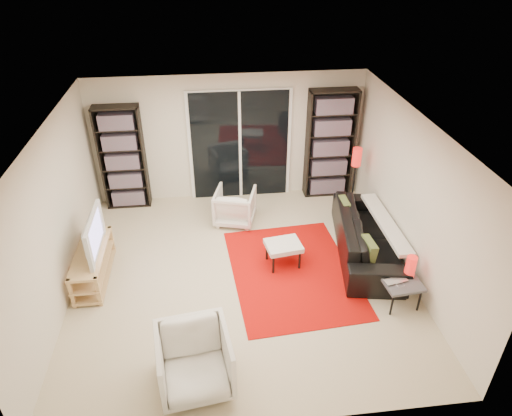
{
  "coord_description": "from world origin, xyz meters",
  "views": [
    {
      "loc": [
        -0.42,
        -5.41,
        4.55
      ],
      "look_at": [
        0.25,
        0.3,
        1.0
      ],
      "focal_mm": 32.0,
      "sensor_mm": 36.0,
      "label": 1
    }
  ],
  "objects_px": {
    "sofa": "(367,236)",
    "ottoman": "(283,247)",
    "armchair_front": "(195,361)",
    "armchair_back": "(235,206)",
    "floor_lamp": "(356,164)",
    "side_table": "(401,283)",
    "tv_stand": "(93,264)",
    "bookshelf_right": "(330,144)",
    "bookshelf_left": "(123,158)"
  },
  "relations": [
    {
      "from": "bookshelf_right",
      "to": "floor_lamp",
      "type": "relative_size",
      "value": 1.7
    },
    {
      "from": "sofa",
      "to": "armchair_front",
      "type": "relative_size",
      "value": 2.71
    },
    {
      "from": "bookshelf_left",
      "to": "sofa",
      "type": "xyz_separation_m",
      "value": [
        4.0,
        -2.0,
        -0.64
      ]
    },
    {
      "from": "side_table",
      "to": "floor_lamp",
      "type": "xyz_separation_m",
      "value": [
        0.09,
        2.56,
        0.57
      ]
    },
    {
      "from": "bookshelf_right",
      "to": "armchair_back",
      "type": "height_order",
      "value": "bookshelf_right"
    },
    {
      "from": "armchair_front",
      "to": "side_table",
      "type": "height_order",
      "value": "armchair_front"
    },
    {
      "from": "ottoman",
      "to": "sofa",
      "type": "bearing_deg",
      "value": 6.21
    },
    {
      "from": "bookshelf_right",
      "to": "ottoman",
      "type": "distance_m",
      "value": 2.58
    },
    {
      "from": "sofa",
      "to": "armchair_back",
      "type": "distance_m",
      "value": 2.36
    },
    {
      "from": "bookshelf_left",
      "to": "armchair_back",
      "type": "height_order",
      "value": "bookshelf_left"
    },
    {
      "from": "armchair_back",
      "to": "ottoman",
      "type": "distance_m",
      "value": 1.48
    },
    {
      "from": "armchair_back",
      "to": "floor_lamp",
      "type": "distance_m",
      "value": 2.3
    },
    {
      "from": "bookshelf_left",
      "to": "bookshelf_right",
      "type": "distance_m",
      "value": 3.85
    },
    {
      "from": "tv_stand",
      "to": "floor_lamp",
      "type": "xyz_separation_m",
      "value": [
        4.44,
        1.51,
        0.66
      ]
    },
    {
      "from": "armchair_front",
      "to": "tv_stand",
      "type": "bearing_deg",
      "value": 118.53
    },
    {
      "from": "bookshelf_left",
      "to": "armchair_front",
      "type": "distance_m",
      "value": 4.44
    },
    {
      "from": "bookshelf_right",
      "to": "sofa",
      "type": "height_order",
      "value": "bookshelf_right"
    },
    {
      "from": "armchair_front",
      "to": "ottoman",
      "type": "height_order",
      "value": "armchair_front"
    },
    {
      "from": "tv_stand",
      "to": "side_table",
      "type": "height_order",
      "value": "tv_stand"
    },
    {
      "from": "armchair_back",
      "to": "side_table",
      "type": "relative_size",
      "value": 1.26
    },
    {
      "from": "tv_stand",
      "to": "ottoman",
      "type": "relative_size",
      "value": 2.22
    },
    {
      "from": "sofa",
      "to": "side_table",
      "type": "xyz_separation_m",
      "value": [
        0.08,
        -1.19,
        0.03
      ]
    },
    {
      "from": "tv_stand",
      "to": "floor_lamp",
      "type": "height_order",
      "value": "floor_lamp"
    },
    {
      "from": "tv_stand",
      "to": "sofa",
      "type": "relative_size",
      "value": 0.58
    },
    {
      "from": "side_table",
      "to": "tv_stand",
      "type": "bearing_deg",
      "value": 166.46
    },
    {
      "from": "armchair_front",
      "to": "armchair_back",
      "type": "bearing_deg",
      "value": 70.53
    },
    {
      "from": "side_table",
      "to": "bookshelf_right",
      "type": "bearing_deg",
      "value": 94.18
    },
    {
      "from": "ottoman",
      "to": "floor_lamp",
      "type": "height_order",
      "value": "floor_lamp"
    },
    {
      "from": "sofa",
      "to": "tv_stand",
      "type": "bearing_deg",
      "value": 101.31
    },
    {
      "from": "tv_stand",
      "to": "ottoman",
      "type": "bearing_deg",
      "value": -0.16
    },
    {
      "from": "armchair_front",
      "to": "floor_lamp",
      "type": "xyz_separation_m",
      "value": [
        2.93,
        3.59,
        0.55
      ]
    },
    {
      "from": "sofa",
      "to": "side_table",
      "type": "distance_m",
      "value": 1.19
    },
    {
      "from": "bookshelf_left",
      "to": "armchair_front",
      "type": "height_order",
      "value": "bookshelf_left"
    },
    {
      "from": "tv_stand",
      "to": "armchair_back",
      "type": "xyz_separation_m",
      "value": [
        2.23,
        1.32,
        0.05
      ]
    },
    {
      "from": "sofa",
      "to": "ottoman",
      "type": "bearing_deg",
      "value": 105.6
    },
    {
      "from": "sofa",
      "to": "ottoman",
      "type": "height_order",
      "value": "sofa"
    },
    {
      "from": "ottoman",
      "to": "side_table",
      "type": "bearing_deg",
      "value": -35.23
    },
    {
      "from": "armchair_back",
      "to": "ottoman",
      "type": "height_order",
      "value": "armchair_back"
    },
    {
      "from": "bookshelf_left",
      "to": "sofa",
      "type": "height_order",
      "value": "bookshelf_left"
    },
    {
      "from": "armchair_back",
      "to": "sofa",
      "type": "bearing_deg",
      "value": 165.46
    },
    {
      "from": "sofa",
      "to": "ottoman",
      "type": "xyz_separation_m",
      "value": [
        -1.39,
        -0.15,
        0.01
      ]
    },
    {
      "from": "floor_lamp",
      "to": "bookshelf_left",
      "type": "bearing_deg",
      "value": 171.33
    },
    {
      "from": "tv_stand",
      "to": "armchair_back",
      "type": "relative_size",
      "value": 1.89
    },
    {
      "from": "floor_lamp",
      "to": "armchair_back",
      "type": "bearing_deg",
      "value": -175.11
    },
    {
      "from": "side_table",
      "to": "floor_lamp",
      "type": "height_order",
      "value": "floor_lamp"
    },
    {
      "from": "tv_stand",
      "to": "floor_lamp",
      "type": "relative_size",
      "value": 1.06
    },
    {
      "from": "bookshelf_left",
      "to": "ottoman",
      "type": "distance_m",
      "value": 3.44
    },
    {
      "from": "bookshelf_right",
      "to": "sofa",
      "type": "relative_size",
      "value": 0.93
    },
    {
      "from": "armchair_back",
      "to": "bookshelf_right",
      "type": "bearing_deg",
      "value": -140.9
    },
    {
      "from": "sofa",
      "to": "floor_lamp",
      "type": "distance_m",
      "value": 1.5
    }
  ]
}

